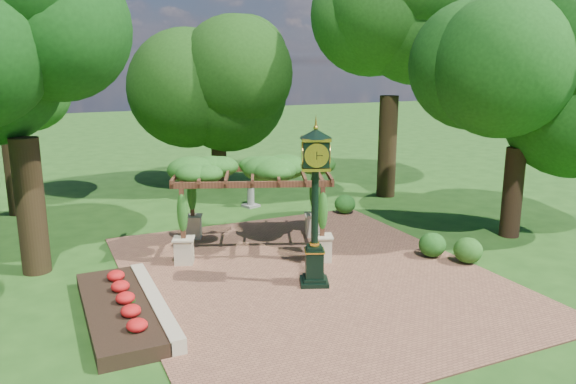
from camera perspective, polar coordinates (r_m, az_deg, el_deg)
name	(u,v)px	position (r m, az deg, el deg)	size (l,w,h in m)	color
ground	(326,288)	(15.79, 3.85, -9.70)	(120.00, 120.00, 0.00)	#1E4714
brick_plaza	(309,275)	(16.60, 2.19, -8.43)	(10.00, 12.00, 0.04)	brown
border_wall	(155,304)	(14.71, -13.39, -10.96)	(0.35, 5.00, 0.40)	#C6B793
flower_bed	(118,311)	(14.60, -16.91, -11.47)	(1.50, 5.00, 0.36)	red
pedestal_clock	(315,193)	(15.15, 2.77, -0.08)	(1.14, 1.14, 4.44)	black
pergola	(253,174)	(18.17, -3.61, 1.83)	(5.73, 4.67, 3.11)	beige
sundial	(251,196)	(24.12, -3.81, -0.42)	(0.75, 0.75, 1.08)	gray
shrub_front	(468,250)	(18.24, 17.82, -5.66)	(0.88, 0.88, 0.79)	#245719
shrub_mid	(432,245)	(18.49, 14.45, -5.21)	(0.86, 0.86, 0.77)	#1C5016
shrub_back	(345,204)	(23.05, 5.81, -1.23)	(0.86, 0.86, 0.77)	#1F5919
tree_west_near	(11,24)	(17.46, -26.33, 15.01)	(4.51, 4.51, 10.36)	#322414
tree_west_far	(2,75)	(24.82, -27.02, 10.56)	(3.41, 3.41, 8.22)	black
tree_north	(217,83)	(27.52, -7.24, 10.98)	(5.23, 5.23, 7.45)	#322214
tree_east_far	(393,12)	(25.94, 10.60, 17.50)	(6.05, 6.05, 11.90)	#2F2312
tree_east_near	(524,75)	(20.86, 22.83, 10.93)	(5.06, 5.06, 8.25)	#321F14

